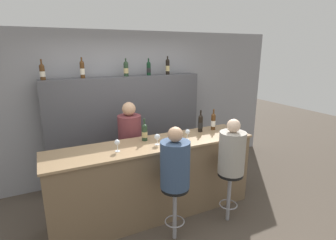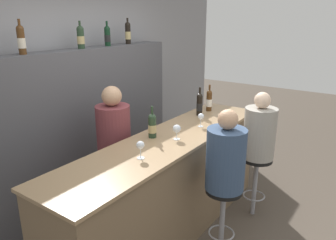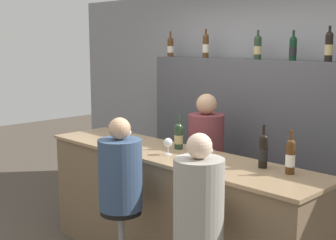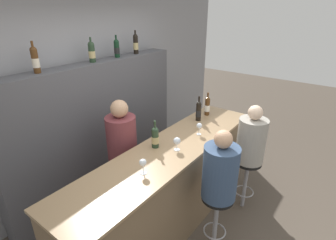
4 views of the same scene
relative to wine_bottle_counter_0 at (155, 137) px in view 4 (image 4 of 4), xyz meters
name	(u,v)px [view 4 (image 4 of 4)]	position (x,y,z in m)	size (l,w,h in m)	color
ground_plane	(191,234)	(0.08, -0.46, -1.19)	(16.00, 16.00, 0.00)	#4C4238
wall_back	(86,101)	(0.08, 1.28, 0.11)	(6.40, 0.05, 2.60)	gray
bar_counter	(170,188)	(0.08, -0.15, -0.65)	(2.85, 0.66, 1.07)	brown
back_bar_cabinet	(99,131)	(0.08, 1.05, -0.26)	(2.67, 0.28, 1.85)	#4C4C51
wine_bottle_counter_0	(155,137)	(0.00, 0.00, 0.00)	(0.08, 0.08, 0.31)	#233823
wine_bottle_counter_1	(199,111)	(0.91, 0.00, 0.01)	(0.07, 0.07, 0.34)	black
wine_bottle_counter_2	(207,106)	(1.14, 0.00, 0.01)	(0.07, 0.07, 0.33)	#4C2D14
wine_bottle_backbar_1	(35,60)	(-0.60, 1.05, 0.80)	(0.07, 0.07, 0.32)	#4C2D14
wine_bottle_backbar_2	(92,52)	(0.10, 1.05, 0.79)	(0.08, 0.08, 0.30)	#233823
wine_bottle_backbar_3	(117,48)	(0.50, 1.05, 0.78)	(0.07, 0.07, 0.29)	black
wine_bottle_backbar_4	(136,44)	(0.87, 1.05, 0.80)	(0.07, 0.07, 0.32)	black
wine_glass_0	(143,163)	(-0.45, -0.22, -0.01)	(0.07, 0.07, 0.15)	silver
wine_glass_1	(177,141)	(0.09, -0.22, -0.02)	(0.08, 0.08, 0.15)	silver
wine_glass_2	(199,126)	(0.55, -0.22, -0.01)	(0.07, 0.07, 0.15)	silver
bar_stool_left	(217,209)	(0.08, -0.75, -0.64)	(0.33, 0.33, 0.71)	gray
guest_seated_left	(220,170)	(0.08, -0.75, -0.17)	(0.35, 0.35, 0.74)	#334766
bar_stool_right	(247,172)	(0.91, -0.75, -0.64)	(0.33, 0.33, 0.71)	gray
guest_seated_right	(252,139)	(0.91, -0.75, -0.17)	(0.34, 0.34, 0.73)	gray
bartender	(124,164)	(-0.07, 0.46, -0.49)	(0.35, 0.35, 1.53)	brown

